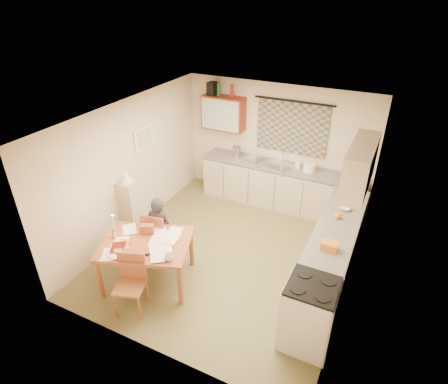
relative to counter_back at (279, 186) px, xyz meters
The scene contains 44 objects.
floor 2.02m from the counter_back, 96.31° to the right, with size 4.00×4.50×0.02m, color brown.
ceiling 2.84m from the counter_back, 96.31° to the right, with size 4.00×4.50×0.02m, color white.
wall_back 0.88m from the counter_back, 124.83° to the left, with size 4.00×0.02×2.50m, color beige.
wall_front 4.29m from the counter_back, 92.93° to the right, with size 4.00×0.02×2.50m, color beige.
wall_left 3.06m from the counter_back, 138.78° to the right, with size 0.02×4.50×2.50m, color beige.
wall_right 2.77m from the counter_back, 47.38° to the right, with size 0.02×4.50×2.50m, color beige.
window_blind 1.23m from the counter_back, 72.65° to the left, with size 1.45×0.03×1.05m, color navy.
curtain_rod 1.77m from the counter_back, 71.36° to the left, with size 0.04×0.04×1.60m, color black.
wall_cabinet 1.92m from the counter_back, behind, with size 0.90×0.34×0.70m, color maroon.
wall_cabinet_glass 1.92m from the counter_back, behind, with size 0.84×0.02×0.64m, color #99B2A5.
upper_cabinet_right 2.55m from the counter_back, 40.93° to the right, with size 0.34×1.30×0.70m, color tan.
framed_print 2.96m from the counter_back, 144.66° to the right, with size 0.04×0.50×0.40m, color white.
print_canvas 2.94m from the counter_back, 144.35° to the right, with size 0.01×0.42×0.32m, color beige.
counter_back is the anchor object (origin of this frame).
counter_right 2.35m from the counter_back, 50.79° to the right, with size 0.62×2.95×0.92m.
stove 3.51m from the counter_back, 65.01° to the right, with size 0.64×0.64×1.00m.
sink 0.43m from the counter_back, behind, with size 0.55×0.45×0.10m, color silver.
tap 0.64m from the counter_back, 99.00° to the left, with size 0.03×0.03×0.28m, color silver.
dish_rack 0.77m from the counter_back, behind, with size 0.35×0.30×0.06m, color silver.
kettle 1.15m from the counter_back, behind, with size 0.18×0.18×0.24m, color silver.
mixing_bowl 0.80m from the counter_back, ahead, with size 0.24×0.24×0.16m, color white.
soap_bottle 0.67m from the counter_back, ahead, with size 0.11×0.11×0.21m, color white.
bowl 1.93m from the counter_back, 37.19° to the right, with size 0.20×0.20×0.05m, color white.
orange_bag 2.79m from the counter_back, 57.21° to the right, with size 0.22×0.16×0.12m, color orange.
fruit_orange 2.11m from the counter_back, 45.41° to the right, with size 0.10×0.10×0.10m, color orange.
speaker 2.45m from the counter_back, behind, with size 0.16×0.20×0.26m, color black.
bottle_green 2.35m from the counter_back, behind, with size 0.07×0.07×0.26m, color #195926.
bottle_brown 2.18m from the counter_back, behind, with size 0.07×0.07×0.26m, color maroon.
dining_table 3.32m from the counter_back, 109.01° to the right, with size 1.60×1.41×0.75m.
chair_far 2.87m from the counter_back, 116.12° to the right, with size 0.48×0.48×0.94m.
chair_near 3.86m from the counter_back, 104.16° to the right, with size 0.51×0.51×0.90m.
person 2.87m from the counter_back, 114.83° to the right, with size 0.50×0.38×1.22m, color black.
shelf_stand 3.08m from the counter_back, 131.87° to the right, with size 0.32×0.30×1.16m, color tan.
lampshade 3.19m from the counter_back, 131.87° to the right, with size 0.20×0.20×0.22m, color white.
letter_rack 3.19m from the counter_back, 112.09° to the right, with size 0.22×0.10×0.16m, color brown.
mug 3.39m from the counter_back, 99.10° to the right, with size 0.15×0.15×0.09m, color white.
magazine 3.80m from the counter_back, 112.43° to the right, with size 0.32×0.35×0.03m, color maroon.
book 3.67m from the counter_back, 113.10° to the right, with size 0.25×0.30×0.02m, color orange.
orange_box 3.75m from the counter_back, 110.12° to the right, with size 0.12×0.08×0.04m, color orange.
eyeglasses 3.48m from the counter_back, 104.12° to the right, with size 0.13×0.04×0.02m, color black.
candle_holder 3.63m from the counter_back, 116.03° to the right, with size 0.06×0.06×0.18m, color silver.
candle 3.64m from the counter_back, 116.12° to the right, with size 0.02×0.02×0.22m, color white.
candle_flame 3.66m from the counter_back, 115.46° to the right, with size 0.02×0.02×0.02m, color #FFCC66.
papers 3.35m from the counter_back, 108.30° to the right, with size 1.15×1.19×0.02m.
Camera 1 is at (2.22, -4.76, 4.22)m, focal length 30.00 mm.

